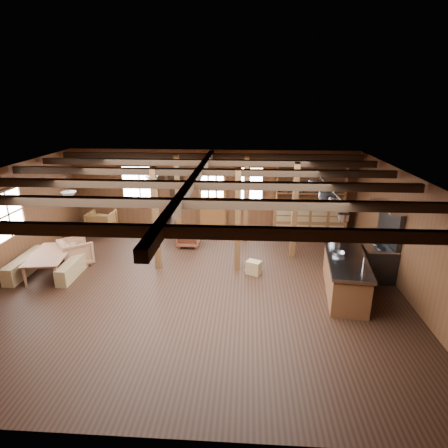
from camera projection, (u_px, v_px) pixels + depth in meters
The scene contains 22 objects.
room at pixel (195, 233), 8.98m from camera, with size 10.04×9.04×2.84m.
ceiling_joists at pixel (195, 179), 8.74m from camera, with size 9.80×8.82×0.18m.
timber_posts at pixel (222, 209), 10.91m from camera, with size 3.95×2.35×2.80m.
back_door at pixel (212, 204), 13.35m from camera, with size 1.02×0.08×2.15m.
window_back_left at pixel (140, 183), 13.29m from camera, with size 1.32×0.06×1.32m.
window_back_right at pixel (249, 185), 13.05m from camera, with size 1.02×0.06×1.32m.
window_left at pixel (8, 215), 9.69m from camera, with size 0.14×1.24×1.32m.
notice_boards at pixel (170, 183), 13.21m from camera, with size 1.08×0.03×0.90m.
back_counter at pixel (309, 215), 13.00m from camera, with size 2.55×0.60×2.45m.
pendant_lamps at pixel (114, 187), 9.79m from camera, with size 1.86×2.36×0.66m.
pot_rack at pixel (326, 196), 8.75m from camera, with size 0.42×3.00×0.46m.
kitchen_island at pixel (345, 274), 8.90m from camera, with size 1.17×2.59×1.20m.
step_stool at pixel (254, 268), 9.96m from camera, with size 0.41×0.29×0.37m, color olive.
commercial_range at pixel (376, 252), 9.86m from camera, with size 0.79×1.54×1.90m.
dining_table at pixel (53, 264), 9.94m from camera, with size 1.65×0.92×0.58m, color #9B6346.
bench_wall at pixel (26, 265), 10.00m from camera, with size 0.32×1.71×0.47m, color olive.
bench_aisle at pixel (74, 267), 9.92m from camera, with size 0.30×1.58×0.43m, color olive.
armchair_a at pixel (102, 222), 12.96m from camera, with size 0.84×0.87×0.79m, color brown.
armchair_b at pixel (188, 236), 11.84m from camera, with size 0.68×0.70×0.63m, color brown.
armchair_c at pixel (76, 252), 10.48m from camera, with size 0.79×0.81×0.74m, color #996845.
counter_pot at pixel (335, 238), 9.65m from camera, with size 0.30×0.30×0.18m, color #B5B7BD.
bowl at pixel (338, 253), 8.85m from camera, with size 0.29×0.29×0.07m, color silver.
Camera 1 is at (1.24, -8.38, 4.44)m, focal length 30.00 mm.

